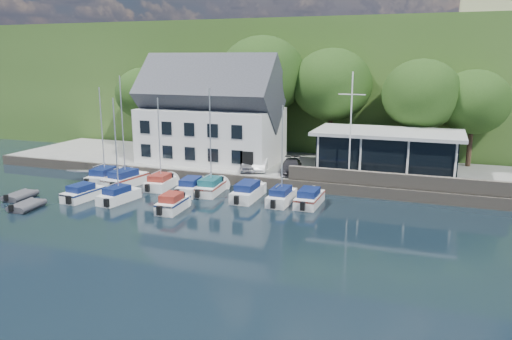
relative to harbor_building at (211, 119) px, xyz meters
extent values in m
plane|color=black|center=(7.00, -16.50, -5.35)|extent=(180.00, 180.00, 0.00)
cube|color=#9A9A94|center=(7.00, 1.00, -4.85)|extent=(60.00, 13.00, 1.00)
cube|color=#6B6255|center=(7.00, -5.50, -4.85)|extent=(60.00, 0.30, 1.00)
cube|color=#345620|center=(7.00, 45.50, 2.65)|extent=(160.00, 75.00, 16.00)
cube|color=#586331|center=(15.00, 53.50, 10.80)|extent=(50.00, 30.00, 0.30)
cube|color=#6B6255|center=(19.00, -5.10, -3.75)|extent=(18.00, 0.50, 1.20)
imported|color=#B7B7BC|center=(5.32, -3.30, -3.73)|extent=(2.52, 3.91, 1.24)
imported|color=white|center=(6.46, -2.77, -3.75)|extent=(1.98, 3.82, 1.20)
imported|color=#2C2B30|center=(9.56, -2.95, -3.70)|extent=(2.71, 4.74, 1.29)
imported|color=navy|center=(13.08, -2.58, -3.75)|extent=(2.47, 3.76, 1.20)
camera|label=1|loc=(22.13, -47.00, 6.24)|focal=35.00mm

